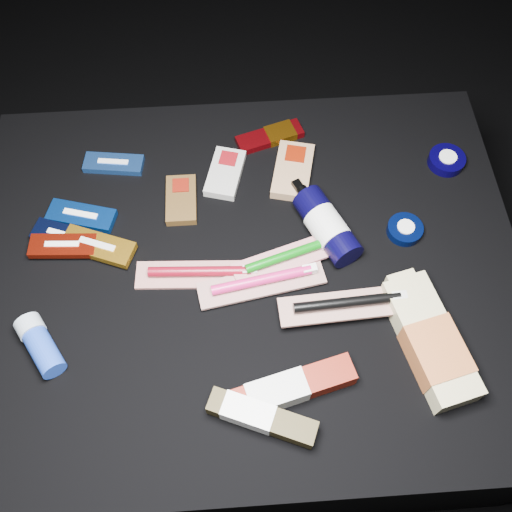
{
  "coord_description": "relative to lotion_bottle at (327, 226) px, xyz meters",
  "views": [
    {
      "loc": [
        -0.02,
        -0.47,
        1.3
      ],
      "look_at": [
        0.01,
        0.01,
        0.42
      ],
      "focal_mm": 40.0,
      "sensor_mm": 36.0,
      "label": 1
    }
  ],
  "objects": [
    {
      "name": "luna_bar_0",
      "position": [
        -0.39,
        0.18,
        -0.02
      ],
      "size": [
        0.12,
        0.06,
        0.02
      ],
      "rotation": [
        0.0,
        0.0,
        -0.14
      ],
      "color": "#2453A7",
      "rests_on": "cloth_table"
    },
    {
      "name": "luna_bar_4",
      "position": [
        -0.47,
        -0.0,
        -0.01
      ],
      "size": [
        0.12,
        0.05,
        0.02
      ],
      "rotation": [
        0.0,
        0.0,
        -0.06
      ],
      "color": "maroon",
      "rests_on": "cloth_table"
    },
    {
      "name": "cloth_table",
      "position": [
        -0.15,
        -0.06,
        -0.23
      ],
      "size": [
        0.98,
        0.78,
        0.4
      ],
      "primitive_type": "cube",
      "color": "black",
      "rests_on": "ground"
    },
    {
      "name": "luna_bar_3",
      "position": [
        -0.41,
        -0.01,
        -0.01
      ],
      "size": [
        0.14,
        0.09,
        0.02
      ],
      "rotation": [
        0.0,
        0.0,
        -0.37
      ],
      "color": "#BA8019",
      "rests_on": "cloth_table"
    },
    {
      "name": "power_bar",
      "position": [
        -0.08,
        0.23,
        -0.02
      ],
      "size": [
        0.14,
        0.08,
        0.02
      ],
      "rotation": [
        0.0,
        0.0,
        0.3
      ],
      "color": "maroon",
      "rests_on": "cloth_table"
    },
    {
      "name": "clif_bar_1",
      "position": [
        -0.18,
        0.15,
        -0.02
      ],
      "size": [
        0.09,
        0.12,
        0.02
      ],
      "rotation": [
        0.0,
        0.0,
        -0.27
      ],
      "color": "#AEADA7",
      "rests_on": "cloth_table"
    },
    {
      "name": "toothbrush_pack_1",
      "position": [
        -0.12,
        -0.1,
        -0.01
      ],
      "size": [
        0.23,
        0.09,
        0.02
      ],
      "rotation": [
        0.0,
        0.0,
        0.17
      ],
      "color": "#BCB7B1",
      "rests_on": "cloth_table"
    },
    {
      "name": "toothbrush_pack_2",
      "position": [
        -0.07,
        -0.05,
        -0.01
      ],
      "size": [
        0.21,
        0.11,
        0.02
      ],
      "rotation": [
        0.0,
        0.0,
        0.3
      ],
      "color": "beige",
      "rests_on": "cloth_table"
    },
    {
      "name": "toothpaste_carton_red",
      "position": [
        -0.1,
        -0.29,
        -0.01
      ],
      "size": [
        0.2,
        0.09,
        0.04
      ],
      "rotation": [
        0.0,
        0.0,
        0.25
      ],
      "color": "maroon",
      "rests_on": "cloth_table"
    },
    {
      "name": "clif_bar_0",
      "position": [
        -0.26,
        0.09,
        -0.02
      ],
      "size": [
        0.06,
        0.1,
        0.02
      ],
      "rotation": [
        0.0,
        0.0,
        -0.0
      ],
      "color": "#493215",
      "rests_on": "cloth_table"
    },
    {
      "name": "toothbrush_pack_0",
      "position": [
        -0.23,
        -0.07,
        -0.02
      ],
      "size": [
        0.23,
        0.06,
        0.03
      ],
      "rotation": [
        0.0,
        0.0,
        -0.06
      ],
      "color": "#BDB8B0",
      "rests_on": "cloth_table"
    },
    {
      "name": "luna_bar_1",
      "position": [
        -0.45,
        0.06,
        -0.02
      ],
      "size": [
        0.13,
        0.08,
        0.02
      ],
      "rotation": [
        0.0,
        0.0,
        -0.28
      ],
      "color": "#0B3A95",
      "rests_on": "cloth_table"
    },
    {
      "name": "cream_tin_upper",
      "position": [
        0.26,
        0.15,
        -0.02
      ],
      "size": [
        0.07,
        0.07,
        0.02
      ],
      "rotation": [
        0.0,
        0.0,
        0.2
      ],
      "color": "black",
      "rests_on": "cloth_table"
    },
    {
      "name": "lotion_bottle",
      "position": [
        0.0,
        0.0,
        0.0
      ],
      "size": [
        0.11,
        0.19,
        0.06
      ],
      "rotation": [
        0.0,
        0.0,
        0.42
      ],
      "color": "black",
      "rests_on": "cloth_table"
    },
    {
      "name": "clif_bar_2",
      "position": [
        -0.04,
        0.15,
        -0.02
      ],
      "size": [
        0.1,
        0.14,
        0.02
      ],
      "rotation": [
        0.0,
        0.0,
        -0.24
      ],
      "color": "#A57B56",
      "rests_on": "cloth_table"
    },
    {
      "name": "toothpaste_carton_green",
      "position": [
        -0.15,
        -0.32,
        -0.01
      ],
      "size": [
        0.17,
        0.1,
        0.03
      ],
      "rotation": [
        0.0,
        0.0,
        -0.39
      ],
      "color": "#302810",
      "rests_on": "cloth_table"
    },
    {
      "name": "deodorant_stick",
      "position": [
        -0.49,
        -0.19,
        -0.01
      ],
      "size": [
        0.09,
        0.11,
        0.04
      ],
      "rotation": [
        0.0,
        0.0,
        0.56
      ],
      "color": "#1C3DA6",
      "rests_on": "cloth_table"
    },
    {
      "name": "bodywash_bottle",
      "position": [
        0.14,
        -0.23,
        -0.01
      ],
      "size": [
        0.13,
        0.24,
        0.05
      ],
      "rotation": [
        0.0,
        0.0,
        0.24
      ],
      "color": "#C0B583",
      "rests_on": "cloth_table"
    },
    {
      "name": "luna_bar_2",
      "position": [
        -0.47,
        0.02,
        -0.02
      ],
      "size": [
        0.12,
        0.08,
        0.02
      ],
      "rotation": [
        0.0,
        0.0,
        -0.36
      ],
      "color": "black",
      "rests_on": "cloth_table"
    },
    {
      "name": "ground",
      "position": [
        -0.15,
        -0.06,
        -0.43
      ],
      "size": [
        3.0,
        3.0,
        0.0
      ],
      "primitive_type": "plane",
      "color": "black",
      "rests_on": "ground"
    },
    {
      "name": "toothbrush_pack_3",
      "position": [
        0.02,
        -0.15,
        0.0
      ],
      "size": [
        0.23,
        0.06,
        0.03
      ],
      "rotation": [
        0.0,
        0.0,
        0.05
      ],
      "color": "#AEA9A4",
      "rests_on": "cloth_table"
    },
    {
      "name": "cream_tin_lower",
      "position": [
        0.14,
        -0.0,
        -0.02
      ],
      "size": [
        0.06,
        0.06,
        0.02
      ],
      "rotation": [
        0.0,
        0.0,
        -0.09
      ],
      "color": "black",
      "rests_on": "cloth_table"
    }
  ]
}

